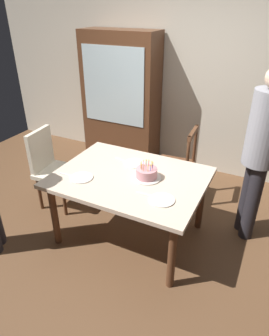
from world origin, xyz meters
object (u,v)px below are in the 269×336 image
plate_far_side (135,163)px  chair_spindle_back (176,166)px  dining_table (130,183)px  plate_near_celebrant (81,178)px  chair_upholstered (50,165)px  china_cabinet (121,100)px  birthday_cake (147,174)px  person_guest (261,149)px  plate_near_guest (162,200)px

plate_far_side → chair_spindle_back: 0.73m
dining_table → plate_near_celebrant: size_ratio=6.57×
dining_table → chair_upholstered: chair_upholstered is taller
chair_spindle_back → china_cabinet: china_cabinet is taller
birthday_cake → china_cabinet: size_ratio=0.15×
dining_table → chair_upholstered: bearing=174.5°
birthday_cake → plate_near_celebrant: birthday_cake is taller
person_guest → dining_table: bearing=-151.9°
plate_far_side → plate_near_guest: size_ratio=1.00×
person_guest → china_cabinet: (-2.04, 0.98, -0.05)m
birthday_cake → china_cabinet: 1.89m
birthday_cake → plate_far_side: birthday_cake is taller
dining_table → person_guest: 1.29m
plate_far_side → chair_spindle_back: bearing=67.7°
plate_near_celebrant → person_guest: 1.72m
birthday_cake → chair_upholstered: 1.30m
birthday_cake → plate_near_guest: birthday_cake is taller
plate_near_celebrant → chair_spindle_back: (0.58, 1.11, -0.28)m
chair_spindle_back → chair_upholstered: 1.50m
birthday_cake → chair_upholstered: chair_upholstered is taller
person_guest → chair_spindle_back: bearing=162.5°
chair_upholstered → plate_near_guest: bearing=-12.9°
dining_table → person_guest: size_ratio=0.82×
dining_table → china_cabinet: size_ratio=0.76×
chair_upholstered → person_guest: bearing=12.2°
dining_table → chair_spindle_back: size_ratio=1.52×
plate_near_celebrant → birthday_cake: bearing=26.6°
person_guest → china_cabinet: size_ratio=0.92×
dining_table → plate_near_guest: (0.43, -0.25, 0.09)m
birthday_cake → plate_far_side: size_ratio=1.27×
plate_near_guest → chair_spindle_back: size_ratio=0.23×
plate_far_side → plate_near_guest: bearing=-44.2°
birthday_cake → dining_table: bearing=-168.0°
chair_spindle_back → person_guest: bearing=-17.5°
chair_spindle_back → china_cabinet: 1.41m
china_cabinet → plate_near_celebrant: bearing=-73.1°
plate_near_celebrant → china_cabinet: size_ratio=0.12×
plate_near_guest → birthday_cake: bearing=134.1°
birthday_cake → plate_near_celebrant: 0.63m
plate_near_celebrant → china_cabinet: china_cabinet is taller
plate_near_guest → chair_spindle_back: 1.17m
dining_table → plate_near_guest: size_ratio=6.57×
dining_table → plate_near_celebrant: (-0.40, -0.25, 0.09)m
plate_near_celebrant → chair_upholstered: 0.82m
dining_table → birthday_cake: birthday_cake is taller
plate_near_celebrant → chair_upholstered: bearing=153.7°
person_guest → china_cabinet: china_cabinet is taller
birthday_cake → chair_spindle_back: chair_spindle_back is taller
chair_spindle_back → person_guest: size_ratio=0.54×
plate_near_guest → china_cabinet: bearing=127.4°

